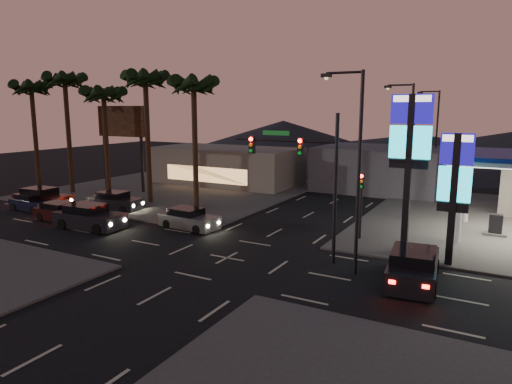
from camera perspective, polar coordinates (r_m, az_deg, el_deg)
The scene contains 26 objects.
ground at distance 25.78m, azimuth -3.65°, elevation -8.22°, with size 140.00×140.00×0.00m, color black.
corner_lot_nw at distance 47.49m, azimuth -9.66°, elevation 0.32°, with size 24.00×24.00×0.12m, color #47443F.
pylon_sign_tall at distance 26.58m, azimuth 18.70°, elevation 5.91°, with size 2.20×0.35×9.00m.
pylon_sign_short at distance 25.45m, azimuth 23.61°, elevation 1.48°, with size 1.60×0.35×7.00m.
traffic_signal_mast at distance 24.65m, azimuth 6.13°, elevation 3.36°, with size 6.10×0.39×8.00m.
pedestal_signal at distance 29.11m, azimuth 13.01°, elevation -0.37°, with size 0.32×0.39×4.30m.
streetlight_near at distance 22.66m, azimuth 12.30°, elevation 3.82°, with size 2.14×0.25×10.00m.
streetlight_mid at distance 35.27m, azimuth 18.37°, elevation 5.78°, with size 2.14×0.25×10.00m.
streetlight_far at distance 49.08m, azimuth 21.40°, elevation 6.73°, with size 2.14×0.25×10.00m.
palm_a at distance 37.39m, azimuth -7.79°, elevation 12.13°, with size 4.41×4.41×10.86m.
palm_b at distance 40.57m, azimuth -13.64°, elevation 12.56°, with size 4.41×4.41×11.46m.
palm_c at distance 44.04m, azimuth -18.49°, elevation 10.70°, with size 4.41×4.41×10.26m.
palm_d at distance 47.85m, azimuth -22.75°, elevation 11.89°, with size 4.41×4.41×11.66m.
palm_e at distance 51.81m, azimuth -26.24°, elevation 10.85°, with size 4.41×4.41×11.06m.
billboard at distance 47.59m, azimuth -16.45°, elevation 7.67°, with size 6.00×0.30×8.50m.
building_far_west at distance 50.90m, azimuth -3.76°, elevation 3.32°, with size 16.00×8.00×4.00m, color #726B5B.
building_far_mid at distance 48.29m, azimuth 15.17°, elevation 2.84°, with size 12.00×9.00×4.40m, color #4C4C51.
hill_left at distance 89.33m, azimuth 3.41°, elevation 6.98°, with size 40.00×40.00×6.00m, color black.
hill_center at distance 81.91m, azimuth 19.49°, elevation 5.40°, with size 60.00×60.00×4.00m, color black.
car_lane_a_front at distance 33.81m, azimuth -20.15°, elevation -2.99°, with size 5.23×2.43×1.67m.
car_lane_a_mid at distance 36.90m, azimuth -23.26°, elevation -2.34°, with size 4.24×1.83×1.37m.
car_lane_a_rear at distance 41.64m, azimuth -26.20°, elevation -1.22°, with size 4.20×1.91×1.34m.
car_lane_b_front at distance 32.05m, azimuth -8.41°, elevation -3.37°, with size 4.50×2.16×1.43m.
car_lane_b_mid at distance 39.32m, azimuth -17.18°, elevation -1.13°, with size 4.71×2.30×1.49m.
car_lane_b_rear at distance 42.48m, azimuth -25.16°, elevation -0.72°, with size 5.23×2.47×1.67m.
suv_station at distance 23.26m, azimuth 19.07°, elevation -8.83°, with size 2.60×5.25×1.69m.
Camera 1 is at (13.14, -20.61, 8.19)m, focal length 32.00 mm.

